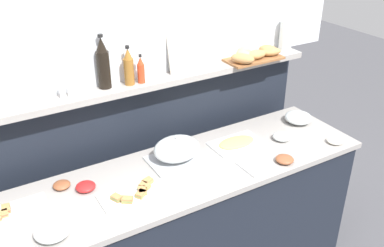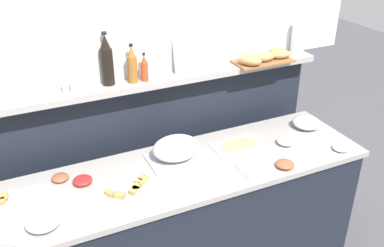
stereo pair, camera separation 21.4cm
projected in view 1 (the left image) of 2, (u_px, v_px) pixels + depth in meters
ground_plane at (144, 233)px, 3.36m from camera, size 12.00×12.00×0.00m
buffet_counter at (181, 233)px, 2.69m from camera, size 2.32×0.63×0.93m
back_ledge_unit at (145, 164)px, 2.95m from camera, size 2.39×0.22×1.34m
sandwich_platter_front at (12, 213)px, 2.13m from camera, size 0.32×0.19×0.04m
sandwich_platter_rear at (134, 193)px, 2.27m from camera, size 0.35×0.18×0.04m
cold_cuts_platter at (237, 143)px, 2.74m from camera, size 0.34×0.20×0.02m
serving_cloche at (177, 150)px, 2.54m from camera, size 0.34×0.24×0.17m
glass_bowl_large at (298, 118)px, 2.99m from camera, size 0.19×0.19×0.07m
glass_bowl_medium at (282, 137)px, 2.78m from camera, size 0.11×0.11×0.05m
glass_bowl_small at (52, 231)px, 1.99m from camera, size 0.17×0.17×0.07m
condiment_bowl_red at (335, 140)px, 2.75m from camera, size 0.10×0.10×0.04m
condiment_bowl_cream at (285, 159)px, 2.55m from camera, size 0.11×0.11×0.04m
condiment_bowl_dark at (62, 185)px, 2.33m from camera, size 0.09×0.09×0.03m
condiment_bowl_teal at (86, 187)px, 2.31m from camera, size 0.11×0.11×0.04m
napkin_stack at (256, 166)px, 2.51m from camera, size 0.18×0.18×0.02m
hot_sauce_bottle at (141, 70)px, 2.54m from camera, size 0.04×0.04×0.18m
wine_bottle_dark at (103, 64)px, 2.44m from camera, size 0.08×0.08×0.32m
vinegar_bottle_amber at (129, 67)px, 2.50m from camera, size 0.06×0.06×0.24m
salt_shaker at (62, 91)px, 2.35m from camera, size 0.03×0.03×0.09m
pepper_shaker at (70, 89)px, 2.37m from camera, size 0.03×0.03×0.09m
bread_basket at (255, 54)px, 2.92m from camera, size 0.43×0.30×0.08m
framed_picture at (184, 48)px, 2.69m from camera, size 0.23×0.08×0.29m
water_carafe at (286, 36)px, 3.04m from camera, size 0.09×0.09×0.22m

